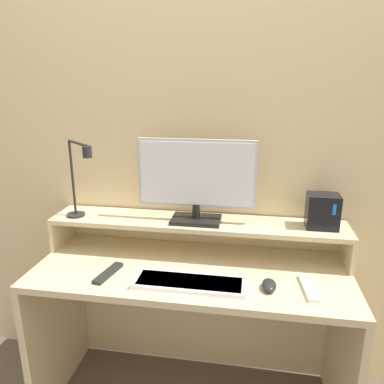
{
  "coord_description": "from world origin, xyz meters",
  "views": [
    {
      "loc": [
        0.25,
        -1.2,
        1.54
      ],
      "look_at": [
        0.0,
        0.3,
        1.09
      ],
      "focal_mm": 35.0,
      "sensor_mm": 36.0,
      "label": 1
    }
  ],
  "objects": [
    {
      "name": "desk",
      "position": [
        0.0,
        0.28,
        0.54
      ],
      "size": [
        1.4,
        0.55,
        0.74
      ],
      "color": "beige",
      "rests_on": "ground_plane"
    },
    {
      "name": "monitor_shelf",
      "position": [
        0.0,
        0.44,
        0.89
      ],
      "size": [
        1.4,
        0.23,
        0.17
      ],
      "color": "beige",
      "rests_on": "desk"
    },
    {
      "name": "monitor",
      "position": [
        0.0,
        0.42,
        1.11
      ],
      "size": [
        0.54,
        0.15,
        0.39
      ],
      "color": "black",
      "rests_on": "monitor_shelf"
    },
    {
      "name": "mouse",
      "position": [
        0.34,
        0.16,
        0.76
      ],
      "size": [
        0.06,
        0.1,
        0.04
      ],
      "color": "black",
      "rests_on": "desk"
    },
    {
      "name": "router_dock",
      "position": [
        0.57,
        0.44,
        0.99
      ],
      "size": [
        0.14,
        0.11,
        0.16
      ],
      "color": "black",
      "rests_on": "monitor_shelf"
    },
    {
      "name": "desk_lamp",
      "position": [
        -0.54,
        0.35,
        1.1
      ],
      "size": [
        0.21,
        0.19,
        0.37
      ],
      "color": "black",
      "rests_on": "monitor_shelf"
    },
    {
      "name": "remote_control",
      "position": [
        -0.34,
        0.16,
        0.75
      ],
      "size": [
        0.08,
        0.19,
        0.02
      ],
      "color": "black",
      "rests_on": "desk"
    },
    {
      "name": "wall_back",
      "position": [
        0.0,
        0.59,
        1.25
      ],
      "size": [
        6.0,
        0.05,
        2.5
      ],
      "color": "beige",
      "rests_on": "ground_plane"
    },
    {
      "name": "keyboard",
      "position": [
        0.02,
        0.14,
        0.75
      ],
      "size": [
        0.46,
        0.15,
        0.02
      ],
      "color": "white",
      "rests_on": "desk"
    },
    {
      "name": "remote_secondary",
      "position": [
        0.49,
        0.18,
        0.75
      ],
      "size": [
        0.06,
        0.2,
        0.02
      ],
      "color": "white",
      "rests_on": "desk"
    }
  ]
}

